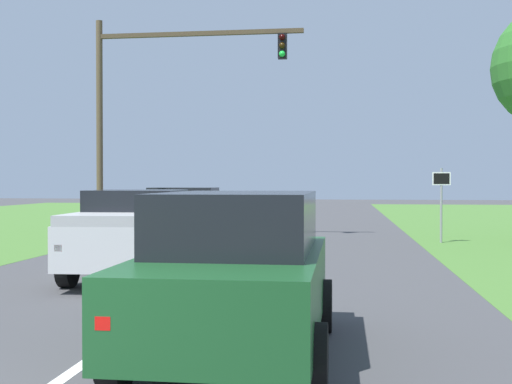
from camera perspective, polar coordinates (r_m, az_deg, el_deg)
The scene contains 6 objects.
ground_plane at distance 15.16m, azimuth -3.56°, elevation -6.91°, with size 120.00×120.00×0.00m, color #424244.
red_suv_near at distance 7.86m, azimuth -1.65°, elevation -6.83°, with size 2.22×4.47×1.94m.
pickup_truck_lead at distance 14.35m, azimuth -10.17°, elevation -3.49°, with size 2.54×5.24×1.89m.
traffic_light at distance 24.92m, azimuth -9.20°, elevation 8.49°, with size 7.81×0.40×8.11m.
keep_moving_sign at distance 22.85m, azimuth 15.85°, elevation -0.26°, with size 0.60×0.09×2.51m.
crossing_suv_far at distance 27.48m, azimuth -5.99°, elevation -1.41°, with size 4.53×2.18×1.81m.
Camera 1 is at (2.91, -3.83, 2.07)m, focal length 45.90 mm.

